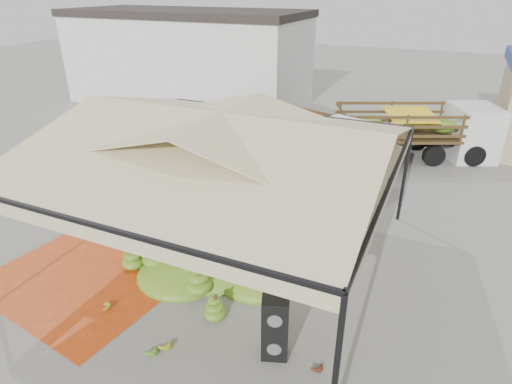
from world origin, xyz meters
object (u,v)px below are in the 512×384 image
at_px(vendor, 318,156).
at_px(truck_left, 296,133).
at_px(truck_right, 423,126).
at_px(banana_heap, 213,240).
at_px(speaker_stack, 275,327).

xyz_separation_m(vendor, truck_left, (-1.31, 1.23, 0.34)).
relative_size(vendor, truck_right, 0.29).
distance_m(banana_heap, vendor, 6.19).
bearing_deg(banana_heap, speaker_stack, -40.92).
relative_size(speaker_stack, truck_left, 0.22).
distance_m(speaker_stack, truck_right, 12.77).
distance_m(vendor, truck_left, 1.82).
height_order(vendor, truck_right, truck_right).
relative_size(speaker_stack, truck_right, 0.21).
bearing_deg(banana_heap, vendor, 80.68).
relative_size(banana_heap, speaker_stack, 3.95).
bearing_deg(vendor, truck_left, -26.10).
height_order(banana_heap, truck_right, truck_right).
xyz_separation_m(speaker_stack, vendor, (-1.74, 8.47, 0.27)).
xyz_separation_m(banana_heap, truck_right, (4.25, 10.29, 0.75)).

